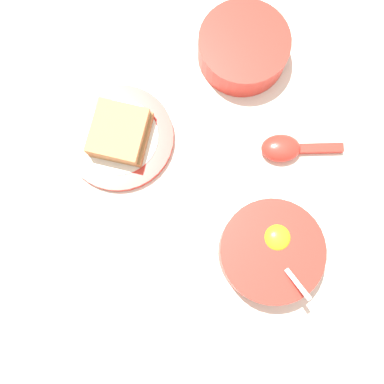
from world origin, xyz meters
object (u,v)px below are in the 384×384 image
at_px(toast_plate, 119,138).
at_px(congee_bowl, 243,47).
at_px(toast_sandwich, 119,133).
at_px(soup_spoon, 287,148).
at_px(egg_bowl, 271,251).

xyz_separation_m(toast_plate, congee_bowl, (0.14, -0.21, 0.02)).
bearing_deg(toast_plate, toast_sandwich, -92.64).
distance_m(soup_spoon, congee_bowl, 0.18).
bearing_deg(toast_plate, soup_spoon, -95.59).
bearing_deg(toast_sandwich, toast_plate, 87.36).
xyz_separation_m(toast_sandwich, congee_bowl, (0.14, -0.21, -0.00)).
bearing_deg(congee_bowl, toast_sandwich, 125.05).
relative_size(egg_bowl, soup_spoon, 1.16).
xyz_separation_m(toast_sandwich, soup_spoon, (-0.03, -0.27, -0.02)).
xyz_separation_m(egg_bowl, soup_spoon, (0.17, -0.04, -0.02)).
bearing_deg(egg_bowl, toast_plate, 50.61).
bearing_deg(toast_sandwich, congee_bowl, -54.95).
distance_m(toast_sandwich, congee_bowl, 0.25).
relative_size(toast_sandwich, soup_spoon, 0.80).
height_order(toast_plate, toast_sandwich, toast_sandwich).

